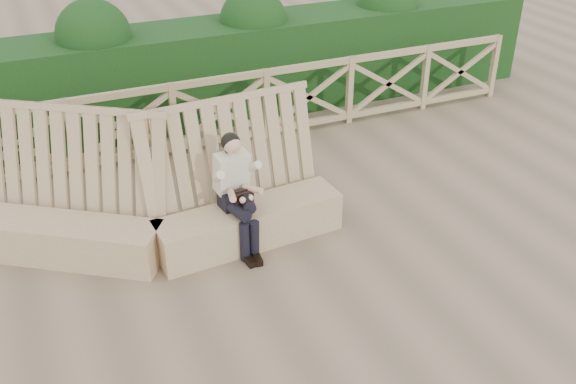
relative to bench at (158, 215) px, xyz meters
name	(u,v)px	position (x,y,z in m)	size (l,w,h in m)	color
ground	(328,275)	(1.51, -1.30, -0.40)	(60.00, 60.00, 0.00)	brown
bench	(158,215)	(0.00, 0.00, 0.00)	(4.13, 1.89, 1.60)	#8F7251
woman	(237,188)	(0.84, -0.33, 0.34)	(0.40, 0.81, 1.36)	black
guardrail	(221,112)	(1.51, 2.20, 0.15)	(10.10, 0.09, 1.10)	#978358
hedge	(196,73)	(1.51, 3.40, 0.35)	(12.00, 1.20, 1.50)	black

